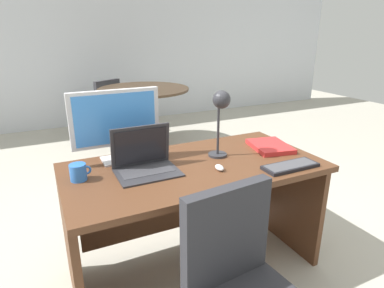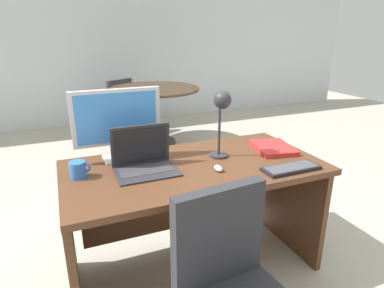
% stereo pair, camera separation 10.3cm
% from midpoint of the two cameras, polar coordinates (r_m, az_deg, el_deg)
% --- Properties ---
extents(ground, '(12.00, 12.00, 0.00)m').
position_cam_midpoint_polar(ground, '(3.58, -11.11, -6.29)').
color(ground, '#B7B2A3').
extents(back_wall, '(10.00, 0.10, 2.80)m').
position_cam_midpoint_polar(back_wall, '(5.75, -19.01, 17.03)').
color(back_wall, silver).
rests_on(back_wall, ground).
extents(desk, '(1.54, 0.78, 0.75)m').
position_cam_midpoint_polar(desk, '(2.10, -1.52, -8.75)').
color(desk, '#56331E').
rests_on(desk, ground).
extents(monitor, '(0.53, 0.16, 0.44)m').
position_cam_midpoint_polar(monitor, '(2.02, -14.62, 3.96)').
color(monitor, silver).
rests_on(monitor, desk).
extents(laptop, '(0.35, 0.26, 0.25)m').
position_cam_midpoint_polar(laptop, '(1.90, -9.94, -2.30)').
color(laptop, '#2D2D33').
rests_on(laptop, desk).
extents(keyboard, '(0.34, 0.13, 0.02)m').
position_cam_midpoint_polar(keyboard, '(1.99, 15.36, -3.76)').
color(keyboard, black).
rests_on(keyboard, desk).
extents(mouse, '(0.04, 0.07, 0.03)m').
position_cam_midpoint_polar(mouse, '(1.89, 3.25, -4.16)').
color(mouse, silver).
rests_on(mouse, desk).
extents(desk_lamp, '(0.12, 0.14, 0.43)m').
position_cam_midpoint_polar(desk_lamp, '(2.00, 3.57, 6.11)').
color(desk_lamp, '#2D2D33').
rests_on(desk_lamp, desk).
extents(book, '(0.29, 0.34, 0.03)m').
position_cam_midpoint_polar(book, '(2.28, 12.21, -0.41)').
color(book, red).
rests_on(book, desk).
extents(coffee_mug, '(0.11, 0.09, 0.09)m').
position_cam_midpoint_polar(coffee_mug, '(1.88, -20.69, -4.64)').
color(coffee_mug, blue).
rests_on(coffee_mug, desk).
extents(meeting_table, '(1.21, 1.21, 0.79)m').
position_cam_midpoint_polar(meeting_table, '(4.50, -9.01, 7.19)').
color(meeting_table, black).
rests_on(meeting_table, ground).
extents(meeting_chair_near, '(0.62, 0.63, 0.84)m').
position_cam_midpoint_polar(meeting_chair_near, '(5.22, -15.92, 5.39)').
color(meeting_chair_near, black).
rests_on(meeting_chair_near, ground).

